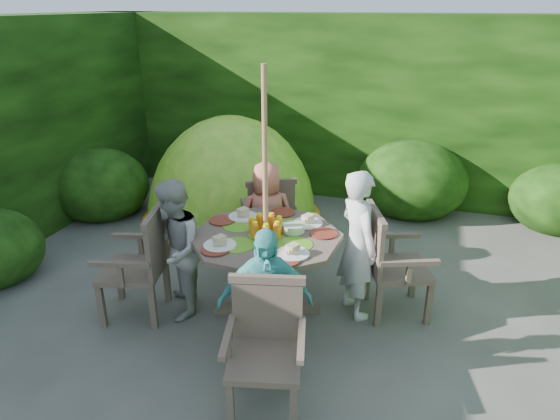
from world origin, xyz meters
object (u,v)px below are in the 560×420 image
(garden_chair_front, at_px, (266,345))
(dome_tent, at_px, (232,217))
(garden_chair_right, at_px, (390,261))
(garden_chair_left, at_px, (141,262))
(garden_chair_back, at_px, (269,216))
(parasol_pole, at_px, (265,200))
(child_front, at_px, (265,304))
(child_back, at_px, (267,218))
(patio_table, at_px, (267,247))
(child_left, at_px, (174,250))
(child_right, at_px, (358,245))

(garden_chair_front, distance_m, dome_tent, 3.37)
(garden_chair_right, height_order, garden_chair_front, garden_chair_right)
(garden_chair_left, height_order, garden_chair_back, garden_chair_left)
(garden_chair_right, bearing_deg, parasol_pole, 87.16)
(child_front, bearing_deg, garden_chair_left, 137.91)
(garden_chair_right, height_order, child_back, child_back)
(child_back, bearing_deg, garden_chair_back, -104.00)
(garden_chair_right, distance_m, child_back, 1.36)
(patio_table, xyz_separation_m, child_left, (-0.76, -0.26, -0.02))
(child_right, distance_m, dome_tent, 2.64)
(parasol_pole, relative_size, dome_tent, 0.82)
(patio_table, distance_m, garden_chair_left, 1.11)
(patio_table, xyz_separation_m, garden_chair_left, (-1.04, -0.36, -0.14))
(garden_chair_front, bearing_deg, garden_chair_left, 139.98)
(patio_table, height_order, garden_chair_left, garden_chair_left)
(child_left, xyz_separation_m, child_front, (1.01, -0.50, -0.03))
(child_front, bearing_deg, garden_chair_front, -94.85)
(garden_chair_left, distance_m, garden_chair_back, 1.57)
(child_left, height_order, child_front, child_left)
(child_back, xyz_separation_m, dome_tent, (-0.90, 1.18, -0.59))
(child_back, bearing_deg, child_right, 124.16)
(garden_chair_left, bearing_deg, garden_chair_right, 93.98)
(garden_chair_front, relative_size, child_right, 0.66)
(garden_chair_back, distance_m, child_left, 1.38)
(patio_table, distance_m, child_front, 0.80)
(garden_chair_back, bearing_deg, dome_tent, -77.74)
(garden_chair_front, height_order, child_front, child_front)
(patio_table, xyz_separation_m, garden_chair_front, (0.35, -1.04, -0.18))
(garden_chair_front, xyz_separation_m, child_left, (-1.12, 0.79, 0.16))
(child_left, distance_m, child_back, 1.13)
(parasol_pole, height_order, garden_chair_front, parasol_pole)
(parasol_pole, distance_m, garden_chair_back, 1.26)
(garden_chair_left, distance_m, child_left, 0.31)
(patio_table, height_order, child_left, child_left)
(garden_chair_left, bearing_deg, dome_tent, 168.37)
(garden_chair_back, bearing_deg, parasol_pole, 77.17)
(garden_chair_front, distance_m, child_front, 0.33)
(garden_chair_right, bearing_deg, garden_chair_back, 41.66)
(parasol_pole, bearing_deg, patio_table, 31.38)
(garden_chair_right, distance_m, garden_chair_front, 1.55)
(garden_chair_right, bearing_deg, child_front, 123.38)
(child_left, bearing_deg, garden_chair_left, -96.46)
(child_back, bearing_deg, parasol_pole, 79.16)
(garden_chair_back, distance_m, dome_tent, 1.30)
(parasol_pole, relative_size, garden_chair_back, 2.43)
(garden_chair_right, height_order, dome_tent, dome_tent)
(garden_chair_back, bearing_deg, child_right, 113.46)
(dome_tent, bearing_deg, garden_chair_back, -51.79)
(child_right, xyz_separation_m, child_front, (-0.50, -1.01, -0.08))
(garden_chair_back, height_order, child_front, child_front)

